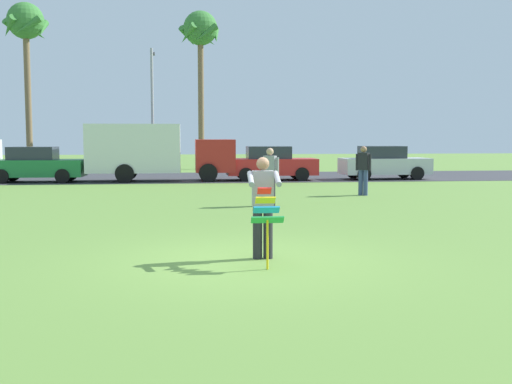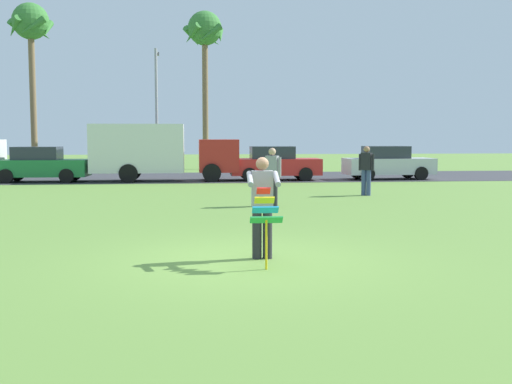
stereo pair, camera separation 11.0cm
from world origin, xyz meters
The scene contains 13 objects.
ground_plane centered at (0.00, 0.00, 0.00)m, with size 120.00×120.00×0.00m, color olive.
road_strip centered at (0.00, 20.97, 0.01)m, with size 120.00×8.00×0.01m, color #38383D.
person_kite_flyer centered at (0.29, 0.10, 0.95)m, with size 0.56×0.67×1.73m.
kite_held centered at (0.26, -0.58, 0.86)m, with size 0.52×0.64×1.26m.
parked_car_green centered at (-7.69, 18.57, 0.77)m, with size 4.24×1.92×1.60m.
parked_truck_red_cab centered at (-2.49, 18.57, 1.41)m, with size 6.70×2.12×2.62m.
parked_car_red centered at (3.02, 18.57, 0.77)m, with size 4.20×1.84×1.60m.
parked_car_silver centered at (8.52, 18.57, 0.77)m, with size 4.26×1.95×1.60m.
palm_tree_left_near centered at (-10.07, 27.45, 8.24)m, with size 2.58×2.71×9.76m.
palm_tree_right_near centered at (0.04, 28.67, 8.23)m, with size 2.58×2.71×9.75m.
streetlight_pole centered at (-2.80, 25.60, 4.00)m, with size 0.24×1.65×7.00m.
person_walker_near centered at (5.21, 10.85, 0.93)m, with size 0.47×0.39×1.73m.
person_walker_far centered at (1.50, 7.98, 0.93)m, with size 0.51×0.37×1.73m.
Camera 2 is at (-0.91, -10.18, 2.09)m, focal length 43.27 mm.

